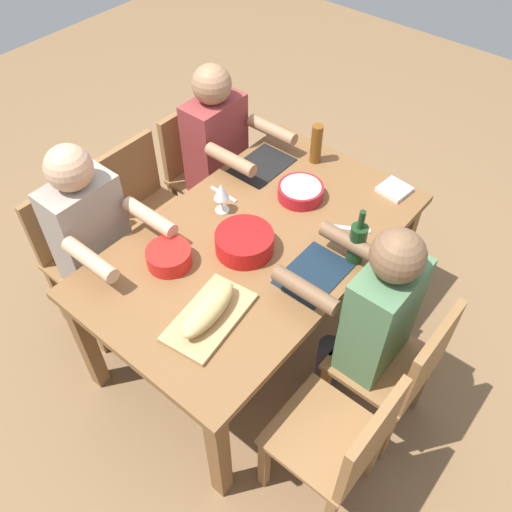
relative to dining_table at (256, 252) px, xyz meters
name	(u,v)px	position (x,y,z in m)	size (l,w,h in m)	color
ground_plane	(256,331)	(0.00, 0.00, -0.65)	(8.00, 8.00, 0.00)	brown
dining_table	(256,252)	(0.00, 0.00, 0.00)	(1.63, 0.98, 0.74)	brown
chair_far_center	(146,206)	(0.00, 0.81, -0.17)	(0.40, 0.40, 0.85)	olive
chair_far_left	(82,251)	(-0.45, 0.81, -0.17)	(0.40, 0.40, 0.85)	olive
diner_far_left	(95,238)	(-0.45, 0.63, 0.04)	(0.41, 0.53, 1.20)	#2D2D38
chair_far_right	(201,168)	(0.45, 0.81, -0.17)	(0.40, 0.40, 0.85)	olive
diner_far_right	(221,151)	(0.45, 0.63, 0.04)	(0.41, 0.53, 1.20)	#2D2D38
chair_near_center	(399,366)	(0.00, -0.81, -0.17)	(0.40, 0.40, 0.85)	olive
diner_near_center	(371,315)	(0.00, -0.63, 0.04)	(0.41, 0.53, 1.20)	#2D2D38
chair_near_left	(342,443)	(-0.45, -0.81, -0.17)	(0.40, 0.40, 0.85)	olive
serving_bowl_salad	(244,241)	(-0.08, 0.00, 0.14)	(0.27, 0.27, 0.10)	red
serving_bowl_pasta	(301,191)	(0.37, 0.02, 0.13)	(0.23, 0.23, 0.07)	#B21923
serving_bowl_fruit	(169,256)	(-0.36, 0.20, 0.13)	(0.20, 0.20, 0.08)	red
cutting_board	(209,317)	(-0.47, -0.14, 0.10)	(0.40, 0.22, 0.02)	tan
bread_loaf	(209,309)	(-0.47, -0.14, 0.15)	(0.32, 0.11, 0.09)	tan
wine_bottle	(357,243)	(0.19, -0.42, 0.19)	(0.08, 0.08, 0.29)	#193819
beer_bottle	(316,144)	(0.66, 0.14, 0.20)	(0.06, 0.06, 0.22)	brown
wine_glass	(221,192)	(0.05, 0.26, 0.20)	(0.08, 0.08, 0.17)	silver
fork_far_center	(224,194)	(0.14, 0.33, 0.09)	(0.02, 0.17, 0.01)	silver
placemat_far_right	(262,165)	(0.45, 0.33, 0.09)	(0.32, 0.23, 0.01)	black
placemat_near_center	(314,274)	(0.00, -0.33, 0.09)	(0.32, 0.23, 0.01)	#142333
carving_knife	(346,228)	(0.33, -0.28, 0.09)	(0.23, 0.02, 0.01)	silver
napkin_stack	(394,190)	(0.71, -0.32, 0.10)	(0.14, 0.14, 0.02)	white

